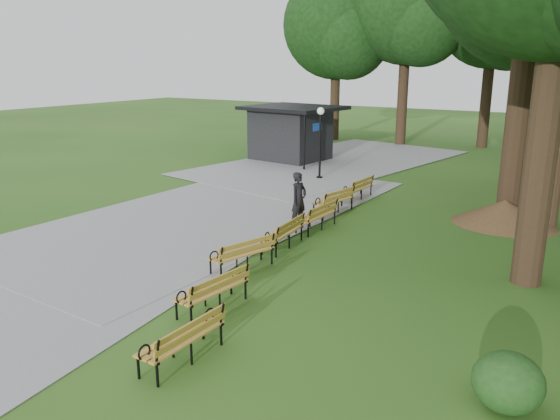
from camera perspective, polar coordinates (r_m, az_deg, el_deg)
The scene contains 14 objects.
ground at distance 15.07m, azimuth -2.24°, elevation -4.83°, with size 100.00×100.00×0.00m, color #2A5718.
path at distance 19.64m, azimuth -7.02°, elevation -0.06°, with size 12.00×38.00×0.06m, color gray.
person at distance 17.58m, azimuth 1.97°, elevation 1.11°, with size 0.64×0.42×1.77m, color black.
kiosk at distance 29.73m, azimuth 1.08°, elevation 8.01°, with size 4.62×4.02×2.89m, color black, non-canonical shape.
lamp_post at distance 24.66m, azimuth 4.22°, elevation 8.49°, with size 0.32×0.32×3.21m.
dirt_mound at distance 19.25m, azimuth 22.26°, elevation -0.23°, with size 2.78×2.78×0.83m, color #47301C.
bench_0 at distance 10.07m, azimuth -10.20°, elevation -13.00°, with size 1.90×0.64×0.88m, color #B6832A, non-canonical shape.
bench_1 at distance 11.92m, azimuth -7.07°, elevation -8.24°, with size 1.90×0.64×0.88m, color #B6832A, non-canonical shape.
bench_2 at distance 14.02m, azimuth -3.99°, elevation -4.50°, with size 1.90×0.64×0.88m, color #B6832A, non-canonical shape.
bench_3 at distance 15.63m, azimuth 0.24°, elevation -2.38°, with size 1.90×0.64×0.88m, color #B6832A, non-canonical shape.
bench_4 at distance 17.36m, azimuth 3.76°, elevation -0.61°, with size 1.90×0.64×0.88m, color #B6832A, non-canonical shape.
bench_5 at distance 19.34m, azimuth 5.56°, elevation 0.99°, with size 1.90×0.64×0.88m, color #B6832A, non-canonical shape.
bench_6 at distance 21.27m, azimuth 7.95°, elevation 2.22°, with size 1.90×0.64×0.88m, color #B6832A, non-canonical shape.
shrub_2 at distance 9.61m, azimuth 22.30°, elevation -18.52°, with size 1.08×1.08×0.92m, color #193D14.
Camera 1 is at (7.97, -11.70, 5.15)m, focal length 35.21 mm.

